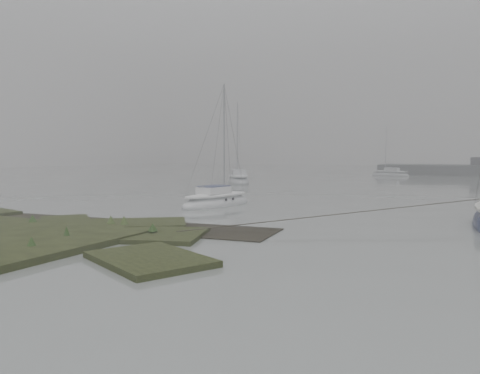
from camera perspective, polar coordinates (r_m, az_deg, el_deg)
name	(u,v)px	position (r m, az deg, el deg)	size (l,w,h in m)	color
ground	(364,188)	(41.83, 14.84, -0.16)	(160.00, 160.00, 0.00)	slate
sailboat_white	(216,202)	(27.01, -2.89, -1.81)	(2.83, 5.63, 7.59)	silver
sailboat_far_a	(238,180)	(47.76, -0.19, 0.83)	(5.16, 6.45, 8.93)	#A6ABB0
sailboat_far_c	(390,174)	(65.67, 17.84, 1.48)	(5.37, 2.82, 7.22)	#A4ABAF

